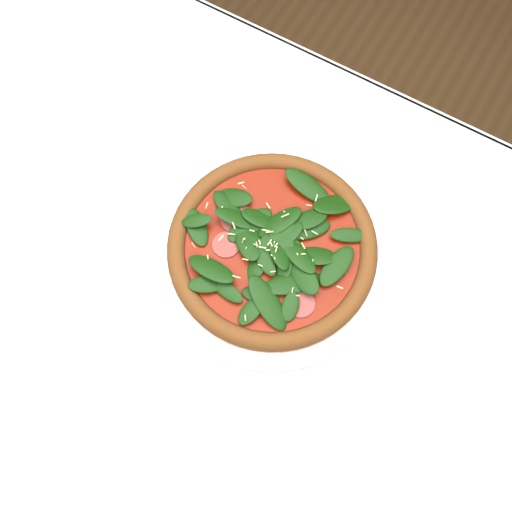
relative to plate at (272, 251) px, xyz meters
The scene contains 4 objects.
ground 0.76m from the plate, 136.05° to the right, with size 6.00×6.00×0.00m, color brown.
dining_table 0.14m from the plate, 136.05° to the right, with size 1.21×0.81×0.75m.
plate is the anchor object (origin of this frame).
pizza 0.02m from the plate, 90.00° to the left, with size 0.30×0.30×0.04m.
Camera 1 is at (0.19, -0.19, 1.50)m, focal length 40.00 mm.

